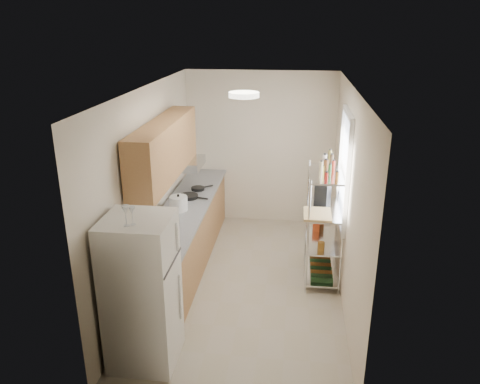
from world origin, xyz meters
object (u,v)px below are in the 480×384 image
object	(u,v)px
refrigerator	(142,292)
espresso_machine	(323,192)
cutting_board	(317,214)
rice_cooker	(179,203)
frying_pan_large	(189,196)

from	to	relation	value
refrigerator	espresso_machine	world-z (taller)	refrigerator
cutting_board	espresso_machine	bearing A→B (deg)	80.55
rice_cooker	frying_pan_large	xyz separation A→B (m)	(0.03, 0.48, -0.08)
cutting_board	espresso_machine	world-z (taller)	espresso_machine
rice_cooker	cutting_board	distance (m)	1.88
refrigerator	frying_pan_large	world-z (taller)	refrigerator
frying_pan_large	rice_cooker	bearing A→B (deg)	-80.01
refrigerator	cutting_board	distance (m)	2.45
frying_pan_large	cutting_board	distance (m)	1.97
rice_cooker	cutting_board	world-z (taller)	rice_cooker
rice_cooker	cutting_board	bearing A→B (deg)	-6.92
refrigerator	frying_pan_large	xyz separation A→B (m)	(-0.06, 2.38, 0.13)
frying_pan_large	espresso_machine	xyz separation A→B (m)	(1.91, -0.22, 0.24)
espresso_machine	frying_pan_large	bearing A→B (deg)	-169.82
refrigerator	espresso_machine	size ratio (longest dim) A/B	5.23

